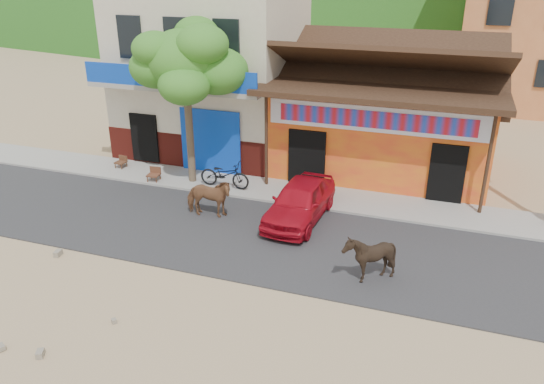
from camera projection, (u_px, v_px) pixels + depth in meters
The scene contains 12 objects.
ground at pixel (250, 285), 14.05m from camera, with size 120.00×120.00×0.00m, color #9E825B.
road at pixel (280, 241), 16.20m from camera, with size 60.00×5.00×0.04m, color #28282B.
sidewalk at pixel (310, 196), 19.22m from camera, with size 60.00×2.00×0.12m, color gray.
dance_club at pixel (385, 125), 21.38m from camera, with size 8.00×6.00×3.60m, color orange.
cafe_building at pixel (213, 71), 22.92m from camera, with size 7.00×6.00×7.00m, color beige.
tree at pixel (188, 104), 19.17m from camera, with size 3.00×3.00×6.00m, color #2D721E, non-canonical shape.
cow_tan at pixel (209, 198), 17.44m from camera, with size 0.74×1.62×1.37m, color brown.
cow_dark at pixel (369, 257), 13.96m from camera, with size 1.11×1.25×1.38m, color black.
red_car at pixel (300, 201), 17.27m from camera, with size 1.56×3.88×1.32m, color #B00C1B.
scooter at pixel (225, 174), 19.59m from camera, with size 0.67×1.93×1.02m, color black.
cafe_chair_left at pixel (120, 157), 21.48m from camera, with size 0.40×0.40×0.86m, color #462B17, non-canonical shape.
cafe_chair_right at pixel (153, 169), 20.17m from camera, with size 0.44×0.44×0.95m, color #4D2C19, non-canonical shape.
Camera 1 is at (4.38, -11.02, 7.95)m, focal length 35.00 mm.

